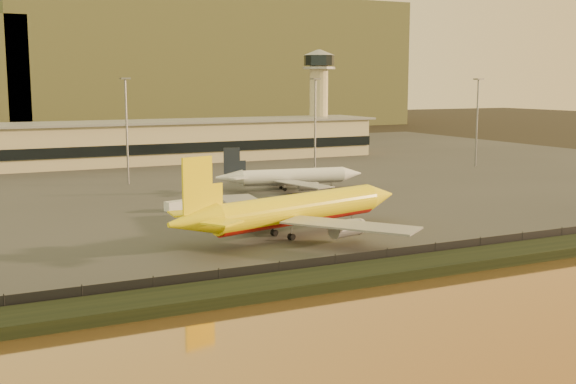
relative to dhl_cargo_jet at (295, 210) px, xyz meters
name	(u,v)px	position (x,y,z in m)	size (l,w,h in m)	color
ground	(327,248)	(0.68, -9.26, -4.36)	(900.00, 900.00, 0.00)	black
embankment	(391,270)	(0.68, -26.26, -3.66)	(320.00, 7.00, 1.40)	black
tarmac	(152,175)	(0.68, 85.74, -4.26)	(320.00, 220.00, 0.20)	#2D2D2D
perimeter_fence	(374,259)	(0.68, -22.26, -3.06)	(300.00, 0.05, 2.20)	black
terminal_building	(75,145)	(-13.85, 116.29, 1.88)	(202.00, 25.00, 12.60)	tan
control_tower	(319,91)	(70.68, 121.74, 17.30)	(11.20, 11.20, 35.50)	tan
apron_light_masts	(232,118)	(15.68, 65.74, 11.34)	(152.20, 12.20, 25.40)	slate
dhl_cargo_jet	(295,210)	(0.00, 0.00, 0.00)	(46.13, 44.25, 13.94)	yellow
white_narrowbody_jet	(291,177)	(21.63, 44.97, -1.18)	(34.77, 33.58, 10.00)	white
gse_vehicle_yellow	(260,207)	(3.59, 21.89, -3.15)	(4.50, 2.03, 2.03)	yellow
gse_vehicle_white	(176,206)	(-10.14, 30.54, -3.24)	(4.10, 1.85, 1.85)	white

